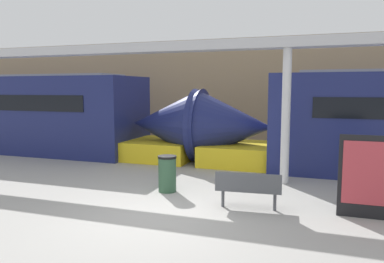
% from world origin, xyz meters
% --- Properties ---
extents(ground_plane, '(60.00, 60.00, 0.00)m').
position_xyz_m(ground_plane, '(0.00, 0.00, 0.00)').
color(ground_plane, '#9E9B96').
extents(station_wall, '(56.00, 0.20, 5.00)m').
position_xyz_m(station_wall, '(0.00, 10.83, 2.50)').
color(station_wall, '#9E8460').
rests_on(station_wall, ground_plane).
extents(bench_near, '(1.46, 0.56, 0.84)m').
position_xyz_m(bench_near, '(1.64, 1.01, 0.50)').
color(bench_near, '#4C4F54').
rests_on(bench_near, ground_plane).
extents(trash_bin, '(0.48, 0.48, 0.93)m').
position_xyz_m(trash_bin, '(-0.59, 1.77, 0.47)').
color(trash_bin, '#2D5138').
rests_on(trash_bin, ground_plane).
extents(poster_board, '(1.07, 0.07, 1.71)m').
position_xyz_m(poster_board, '(3.99, 1.26, 0.86)').
color(poster_board, black).
rests_on(poster_board, ground_plane).
extents(support_column_near, '(0.24, 0.24, 3.72)m').
position_xyz_m(support_column_near, '(2.16, 3.66, 1.86)').
color(support_column_near, silver).
rests_on(support_column_near, ground_plane).
extents(canopy_beam, '(28.00, 0.60, 0.28)m').
position_xyz_m(canopy_beam, '(2.16, 3.66, 3.86)').
color(canopy_beam, '#B7B7BC').
rests_on(canopy_beam, support_column_near).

